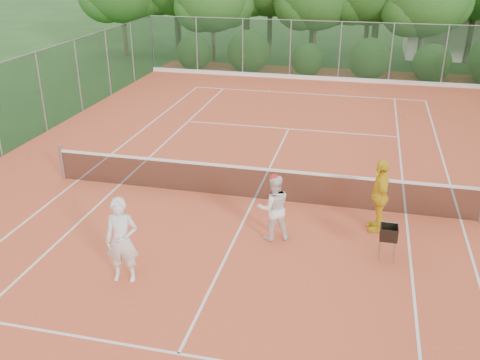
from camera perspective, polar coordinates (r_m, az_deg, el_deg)
name	(u,v)px	position (r m, az deg, el deg)	size (l,w,h in m)	color
ground	(254,199)	(15.06, 1.55, -2.08)	(120.00, 120.00, 0.00)	#224819
clay_court	(254,199)	(15.06, 1.56, -2.05)	(18.00, 36.00, 0.02)	#D95832
club_building	(472,32)	(38.13, 23.50, 14.30)	(8.00, 5.00, 3.00)	beige
tennis_net	(255,182)	(14.84, 1.58, -0.23)	(11.97, 0.10, 1.10)	gray
player_white	(122,240)	(11.40, -12.48, -6.31)	(0.69, 0.45, 1.89)	silver
player_center_grp	(273,207)	(12.74, 3.58, -2.93)	(0.99, 0.90, 1.69)	white
player_yellow	(379,195)	(13.51, 14.65, -1.59)	(1.10, 0.46, 1.87)	yellow
ball_hopper	(389,233)	(12.41, 15.59, -5.50)	(0.37, 0.37, 0.84)	gray
stray_ball_a	(269,91)	(26.43, 3.07, 9.51)	(0.07, 0.07, 0.07)	#E5EF37
stray_ball_b	(355,90)	(27.15, 12.16, 9.40)	(0.07, 0.07, 0.07)	yellow
stray_ball_c	(407,117)	(23.23, 17.42, 6.41)	(0.07, 0.07, 0.07)	#C3DA32
court_markings	(254,199)	(15.05, 1.56, -2.00)	(11.03, 23.83, 0.01)	white
fence_back	(315,51)	(28.85, 7.97, 13.51)	(18.07, 0.07, 3.00)	#19381E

